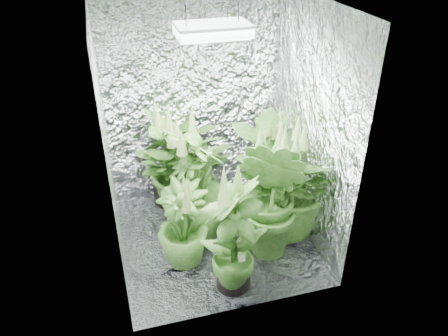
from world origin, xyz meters
TOP-DOWN VIEW (x-y plane):
  - ground at (0.00, 0.00)m, footprint 1.60×1.60m
  - walls at (0.00, 0.00)m, footprint 1.62×1.62m
  - ceiling at (0.00, 0.00)m, footprint 1.60×1.60m
  - grow_lamp at (0.00, 0.00)m, footprint 0.50×0.30m
  - plant_a at (-0.14, 0.47)m, footprint 1.05×1.05m
  - plant_b at (-0.30, 0.64)m, footprint 0.68×0.68m
  - plant_c at (0.64, 0.44)m, footprint 0.57×0.57m
  - plant_d at (-0.16, 0.09)m, footprint 0.79×0.79m
  - plant_e at (0.62, -0.11)m, footprint 1.14×1.14m
  - plant_f at (-0.01, -0.60)m, footprint 0.76×0.76m
  - plant_g at (0.40, -0.25)m, footprint 0.80×0.80m
  - plant_h at (-0.31, -0.20)m, footprint 0.58×0.58m
  - circulation_fan at (0.62, 0.56)m, footprint 0.18×0.26m
  - plant_label at (0.04, -0.63)m, footprint 0.05×0.03m

SIDE VIEW (x-z plane):
  - ground at x=0.00m, z-range 0.00..0.00m
  - circulation_fan at x=0.62m, z-range -0.03..0.30m
  - plant_label at x=0.04m, z-range 0.26..0.34m
  - plant_h at x=-0.31m, z-range -0.04..0.78m
  - plant_c at x=0.64m, z-range -0.04..0.95m
  - plant_a at x=-0.14m, z-range -0.03..1.01m
  - plant_b at x=-0.30m, z-range -0.05..1.04m
  - plant_f at x=-0.01m, z-range -0.04..1.07m
  - plant_d at x=-0.16m, z-range -0.04..1.11m
  - plant_e at x=0.62m, z-range -0.03..1.10m
  - plant_g at x=0.40m, z-range -0.04..1.15m
  - walls at x=0.00m, z-range 0.00..2.00m
  - grow_lamp at x=0.00m, z-range 1.72..1.94m
  - ceiling at x=0.00m, z-range 2.00..2.00m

